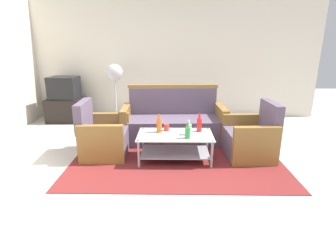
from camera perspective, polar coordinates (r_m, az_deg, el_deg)
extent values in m
plane|color=beige|center=(3.45, 2.16, -13.37)|extent=(14.00, 14.00, 0.00)
cube|color=silver|center=(6.07, 1.70, 13.32)|extent=(6.52, 0.12, 2.80)
cube|color=maroon|center=(4.09, 1.84, -8.33)|extent=(3.10, 2.19, 0.01)
cube|color=#5B4C60|center=(4.61, 1.23, -2.56)|extent=(1.63, 0.77, 0.42)
cube|color=#5B4C60|center=(4.80, 1.08, 3.77)|extent=(1.60, 0.21, 0.48)
cube|color=olive|center=(4.70, 11.53, -1.26)|extent=(0.15, 0.70, 0.62)
cube|color=olive|center=(4.62, -9.24, -1.44)|extent=(0.15, 0.70, 0.62)
cube|color=olive|center=(4.75, 1.09, 6.95)|extent=(1.64, 0.17, 0.06)
cube|color=#5B4C60|center=(4.16, -13.53, -5.28)|extent=(0.68, 0.63, 0.40)
cube|color=#5B4C60|center=(4.11, -18.14, 0.33)|extent=(0.14, 0.60, 0.45)
cube|color=olive|center=(4.44, -12.74, -2.64)|extent=(0.66, 0.13, 0.58)
cube|color=olive|center=(3.83, -14.62, -5.81)|extent=(0.66, 0.13, 0.58)
cube|color=#5B4C60|center=(4.17, 17.23, -5.52)|extent=(0.69, 0.63, 0.40)
cube|color=#5B4C60|center=(4.15, 21.76, 0.13)|extent=(0.15, 0.61, 0.45)
cube|color=olive|center=(3.85, 18.90, -6.06)|extent=(0.66, 0.13, 0.58)
cube|color=olive|center=(4.43, 15.98, -2.89)|extent=(0.66, 0.13, 0.58)
cube|color=silver|center=(3.79, 1.59, -3.83)|extent=(1.10, 0.60, 0.02)
cube|color=#9E9EA5|center=(3.90, 1.56, -7.60)|extent=(1.00, 0.52, 0.02)
cylinder|color=#9E9EA5|center=(4.13, -5.59, -5.05)|extent=(0.04, 0.04, 0.40)
cylinder|color=#9E9EA5|center=(4.14, 8.63, -5.10)|extent=(0.04, 0.04, 0.40)
cylinder|color=#9E9EA5|center=(3.66, -6.49, -8.00)|extent=(0.04, 0.04, 0.40)
cylinder|color=#9E9EA5|center=(3.67, 9.68, -8.04)|extent=(0.04, 0.04, 0.40)
cylinder|color=silver|center=(3.76, 4.66, -2.66)|extent=(0.07, 0.07, 0.16)
cylinder|color=silver|center=(3.73, 4.69, -1.04)|extent=(0.03, 0.03, 0.07)
cylinder|color=#D85919|center=(3.85, -1.97, -1.88)|extent=(0.08, 0.08, 0.20)
cylinder|color=#D85919|center=(3.81, -1.99, 0.11)|extent=(0.03, 0.03, 0.08)
cylinder|color=red|center=(3.91, 6.91, -1.69)|extent=(0.08, 0.08, 0.20)
cylinder|color=red|center=(3.87, 6.99, 0.32)|extent=(0.03, 0.03, 0.09)
cylinder|color=#2D8C38|center=(3.62, 4.36, -3.39)|extent=(0.08, 0.08, 0.16)
cylinder|color=#2D8C38|center=(3.58, 4.40, -1.65)|extent=(0.03, 0.03, 0.07)
cylinder|color=red|center=(3.94, -0.31, -2.19)|extent=(0.08, 0.08, 0.10)
cube|color=black|center=(6.20, -21.50, 1.59)|extent=(0.80, 0.50, 0.52)
cube|color=black|center=(6.10, -21.99, 6.14)|extent=(0.63, 0.48, 0.48)
cube|color=black|center=(6.30, -21.10, 6.51)|extent=(0.51, 0.04, 0.36)
cylinder|color=#2D2D33|center=(5.98, -11.21, -0.52)|extent=(0.32, 0.32, 0.03)
cylinder|color=#B2B2B7|center=(5.86, -11.47, 4.07)|extent=(0.03, 0.03, 0.95)
sphere|color=#B2B2B7|center=(5.77, -11.79, 9.74)|extent=(0.36, 0.36, 0.36)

